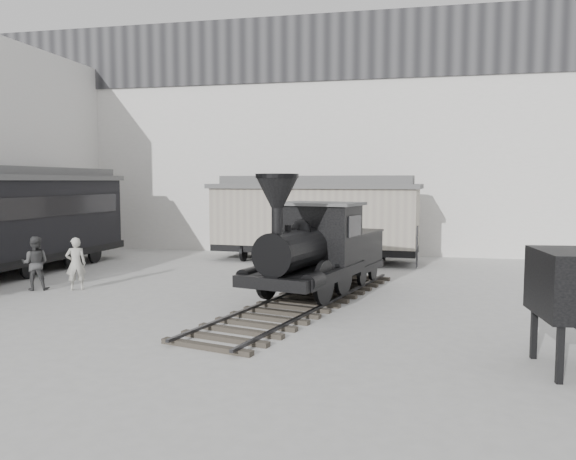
% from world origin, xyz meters
% --- Properties ---
extents(ground, '(90.00, 90.00, 0.00)m').
position_xyz_m(ground, '(0.00, 0.00, 0.00)').
color(ground, '#9E9E9B').
extents(north_wall, '(34.00, 2.51, 11.00)m').
position_xyz_m(north_wall, '(0.00, 14.98, 5.55)').
color(north_wall, silver).
rests_on(north_wall, ground).
extents(locomotive, '(4.58, 10.14, 3.50)m').
position_xyz_m(locomotive, '(1.79, 3.67, 1.29)').
color(locomotive, '#332B27').
rests_on(locomotive, ground).
extents(boxcar, '(9.07, 3.43, 3.64)m').
position_xyz_m(boxcar, '(0.49, 11.34, 1.91)').
color(boxcar, black).
rests_on(boxcar, ground).
extents(visitor_a, '(0.73, 0.67, 1.67)m').
position_xyz_m(visitor_a, '(-5.78, 3.46, 0.83)').
color(visitor_a, '#B1AFA4').
rests_on(visitor_a, ground).
extents(visitor_b, '(1.00, 0.90, 1.69)m').
position_xyz_m(visitor_b, '(-7.03, 3.19, 0.85)').
color(visitor_b, '#3F3F40').
rests_on(visitor_b, ground).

